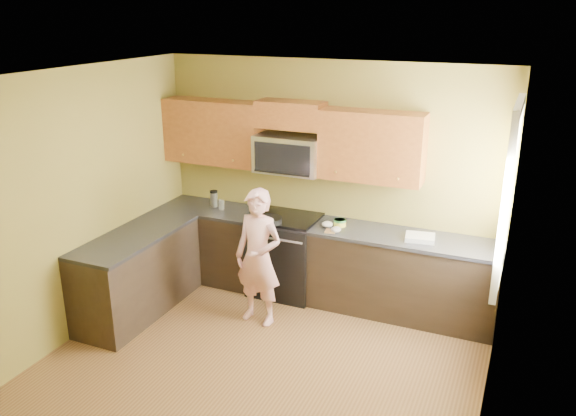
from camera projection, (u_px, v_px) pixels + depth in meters
The scene contains 25 objects.
floor at pixel (252, 375), 5.41m from camera, with size 4.00×4.00×0.00m, color brown.
ceiling at pixel (245, 79), 4.53m from camera, with size 4.00×4.00×0.00m, color white.
wall_back at pixel (328, 180), 6.70m from camera, with size 4.00×4.00×0.00m, color olive.
wall_front at pixel (86, 366), 3.23m from camera, with size 4.00×4.00×0.00m, color olive.
wall_left at pixel (67, 210), 5.71m from camera, with size 4.00×4.00×0.00m, color olive.
wall_right at pixel (496, 281), 4.22m from camera, with size 4.00×4.00×0.00m, color olive.
cabinet_back_run at pixel (318, 262), 6.74m from camera, with size 4.00×0.60×0.88m, color black.
cabinet_left_run at pixel (138, 275), 6.42m from camera, with size 0.60×1.60×0.88m, color black.
countertop_back at pixel (318, 225), 6.58m from camera, with size 4.00×0.62×0.04m, color black.
countertop_left at pixel (135, 236), 6.27m from camera, with size 0.62×1.60×0.04m, color black.
stove at pixel (285, 254), 6.86m from camera, with size 0.76×0.65×0.95m, color black, non-canonical shape.
microwave at pixel (289, 172), 6.65m from camera, with size 0.76×0.40×0.42m, color silver, non-canonical shape.
upper_cab_left at pixel (215, 163), 7.05m from camera, with size 1.22×0.33×0.75m, color #935222, non-canonical shape.
upper_cab_right at pixel (370, 180), 6.32m from camera, with size 1.12×0.33×0.75m, color #935222, non-canonical shape.
upper_cab_over_mw at pixel (291, 115), 6.46m from camera, with size 0.76×0.33×0.30m, color #935222.
window at pixel (509, 195), 5.17m from camera, with size 0.06×1.06×1.66m, color white, non-canonical shape.
woman at pixel (258, 257), 6.12m from camera, with size 0.54×0.36×1.48m, color pink.
frying_pan at pixel (269, 223), 6.51m from camera, with size 0.29×0.51×0.07m, color black, non-canonical shape.
butter_tub at pixel (340, 226), 6.50m from camera, with size 0.14×0.14×0.10m, color #FFF243, non-canonical shape.
toast_slice at pixel (330, 231), 6.33m from camera, with size 0.11×0.11×0.01m, color #B27F47.
napkin_a at pixel (336, 229), 6.31m from camera, with size 0.11×0.12×0.06m, color silver.
napkin_b at pixel (327, 224), 6.45m from camera, with size 0.12×0.13×0.07m, color silver.
dish_towel at pixel (420, 238), 6.10m from camera, with size 0.30×0.24×0.05m, color white.
travel_mug at pixel (214, 206), 7.13m from camera, with size 0.09×0.09×0.20m, color silver, non-canonical shape.
glass_b at pixel (221, 205), 7.01m from camera, with size 0.07×0.07×0.12m, color silver.
Camera 1 is at (2.12, -4.10, 3.23)m, focal length 36.40 mm.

